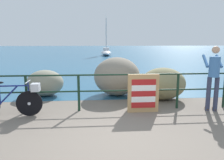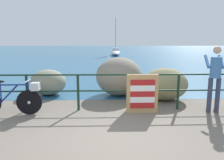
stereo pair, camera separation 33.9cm
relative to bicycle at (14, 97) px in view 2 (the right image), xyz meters
The scene contains 10 objects.
ground_plane 18.44m from the bicycle, 82.80° to the left, with size 120.00×120.00×0.10m, color #6B6056.
sea_surface 46.48m from the bicycle, 87.15° to the left, with size 120.00×90.00×0.01m, color #285B7F.
promenade_railing 2.34m from the bicycle, ahead, with size 9.85×0.07×1.02m.
bicycle is the anchor object (origin of this frame).
person_at_railing 5.31m from the bicycle, ahead, with size 0.54×0.67×1.78m.
folded_deckchair_stack 3.36m from the bicycle, ahead, with size 0.84×0.10×1.04m.
breakwater_boulder_main 3.55m from the bicycle, 36.41° to the left, with size 1.63×1.67×1.35m.
breakwater_boulder_left 2.21m from the bicycle, 81.88° to the left, with size 1.28×1.20×0.91m.
breakwater_boulder_right 4.51m from the bicycle, 17.59° to the left, with size 1.50×1.19×1.05m.
sailboat 24.76m from the bicycle, 81.31° to the left, with size 1.35×4.41×6.16m.
Camera 2 is at (0.06, -3.90, 1.90)m, focal length 35.23 mm.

